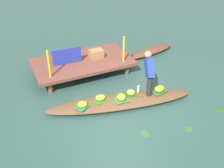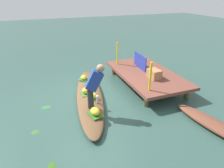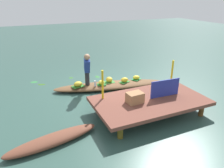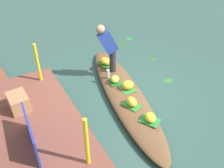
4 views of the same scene
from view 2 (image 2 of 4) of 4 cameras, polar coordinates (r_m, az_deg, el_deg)
name	(u,v)px [view 2 (image 2 of 4)]	position (r m, az deg, el deg)	size (l,w,h in m)	color
canal_water	(90,99)	(6.19, -6.41, -4.34)	(40.00, 40.00, 0.00)	#2F4E46
dock_platform	(146,74)	(7.05, 9.78, 2.76)	(3.20, 1.80, 0.45)	brown
vendor_boat	(90,96)	(6.15, -6.46, -3.51)	(4.06, 0.77, 0.20)	brown
moored_boat	(215,125)	(5.48, 27.28, -10.44)	(2.20, 0.47, 0.21)	brown
leaf_mat_0	(87,93)	(6.09, -7.28, -2.69)	(0.37, 0.31, 0.01)	#367B2F
banana_bunch_0	(86,91)	(6.05, -7.33, -1.89)	(0.26, 0.24, 0.19)	gold
leaf_mat_1	(93,98)	(5.82, -5.33, -4.03)	(0.31, 0.24, 0.01)	#1E5E20
banana_bunch_1	(93,96)	(5.78, -5.36, -3.35)	(0.22, 0.18, 0.16)	yellow
leaf_mat_2	(89,85)	(6.59, -6.46, -0.39)	(0.38, 0.24, 0.01)	#2F7B2D
banana_bunch_2	(89,83)	(6.55, -6.50, 0.29)	(0.27, 0.18, 0.17)	yellow
leaf_mat_3	(95,114)	(5.10, -4.80, -8.61)	(0.43, 0.29, 0.01)	#2C6A21
banana_bunch_3	(95,111)	(5.05, -4.83, -7.80)	(0.31, 0.22, 0.17)	gold
leaf_mat_4	(84,79)	(7.05, -8.07, 1.30)	(0.36, 0.26, 0.01)	#268039
banana_bunch_4	(84,77)	(7.02, -8.11, 1.87)	(0.25, 0.20, 0.15)	gold
vendor_person	(94,84)	(5.07, -5.11, 0.00)	(0.28, 0.51, 1.20)	#28282D
water_bottle	(97,99)	(5.56, -4.24, -4.32)	(0.07, 0.07, 0.20)	silver
market_banner	(140,61)	(7.34, 8.01, 6.45)	(0.93, 0.03, 0.51)	navy
railing_post_west	(117,53)	(7.64, 1.56, 8.76)	(0.06, 0.06, 0.85)	yellow
railing_post_east	(150,77)	(5.63, 10.92, 2.08)	(0.06, 0.06, 0.85)	yellow
produce_crate	(154,74)	(6.59, 11.97, 2.86)	(0.44, 0.32, 0.29)	#A27149
drifting_plant_0	(46,107)	(6.05, -18.31, -6.33)	(0.28, 0.18, 0.01)	#2D6C31
drifting_plant_1	(51,167)	(4.25, -16.99, -21.87)	(0.29, 0.14, 0.01)	#305E17
drifting_plant_3	(35,132)	(5.18, -21.09, -12.69)	(0.19, 0.18, 0.01)	#306329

